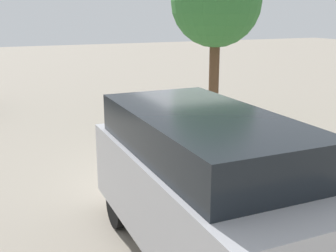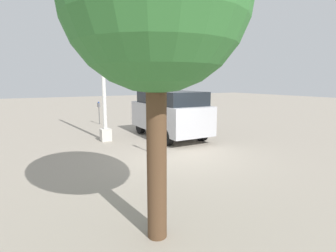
# 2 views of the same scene
# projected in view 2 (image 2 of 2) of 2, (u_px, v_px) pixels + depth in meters

# --- Properties ---
(ground_plane) EXTENTS (80.00, 80.00, 0.00)m
(ground_plane) POSITION_uv_depth(u_px,v_px,m) (176.00, 156.00, 9.27)
(ground_plane) COLOR gray
(parking_meter_near) EXTENTS (0.21, 0.14, 1.39)m
(parking_meter_near) POSITION_uv_depth(u_px,v_px,m) (154.00, 126.00, 9.45)
(parking_meter_near) COLOR #4C4C4C
(parking_meter_near) RESTS_ON ground
(parking_meter_far) EXTENTS (0.21, 0.14, 1.40)m
(parking_meter_far) POSITION_uv_depth(u_px,v_px,m) (99.00, 108.00, 16.13)
(parking_meter_far) COLOR #4C4C4C
(parking_meter_far) RESTS_ON ground
(lamp_post) EXTENTS (0.44, 0.44, 7.01)m
(lamp_post) POSITION_uv_depth(u_px,v_px,m) (104.00, 84.00, 11.29)
(lamp_post) COLOR beige
(lamp_post) RESTS_ON ground
(parked_van) EXTENTS (4.62, 1.98, 2.19)m
(parked_van) POSITION_uv_depth(u_px,v_px,m) (169.00, 112.00, 12.32)
(parked_van) COLOR #B2B2B7
(parked_van) RESTS_ON ground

